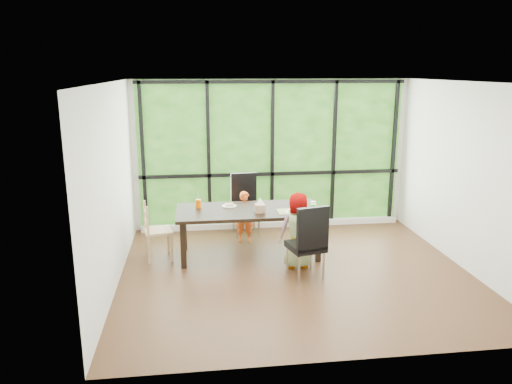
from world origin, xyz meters
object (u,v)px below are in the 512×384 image
Objects in this scene: chair_end_beech at (158,231)px; tissue_box at (260,208)px; child_older at (298,230)px; chair_window_leather at (246,205)px; white_mug at (313,204)px; chair_interior_leather at (306,241)px; child_toddler at (245,217)px; plate_near at (292,212)px; plate_far at (229,206)px; dining_table at (249,232)px; green_cup at (313,208)px; orange_cup at (198,204)px.

chair_end_beech is 1.61m from tissue_box.
chair_end_beech is 2.15m from child_older.
chair_window_leather is 1.66m from child_older.
white_mug is at bearing -123.17° from child_older.
chair_interior_leather is 1.71m from child_toddler.
chair_end_beech reaches higher than plate_near.
child_toddler is at bearing -61.78° from child_older.
child_toddler is 0.58m from plate_far.
dining_table is 1.00m from chair_window_leather.
green_cup is 1.59× the size of white_mug.
chair_window_leather is 1.20m from tissue_box.
chair_window_leather is 2.04m from chair_interior_leather.
orange_cup is (-1.47, 1.14, 0.28)m from chair_interior_leather.
child_older reaches higher than child_toddler.
chair_end_beech is at bearing -17.25° from child_older.
tissue_box is at bearing -166.53° from white_mug.
plate_near is (2.04, -0.27, 0.31)m from chair_end_beech.
plate_near is at bearing -99.10° from chair_interior_leather.
green_cup is (0.31, -0.04, 0.06)m from plate_near.
chair_end_beech is 6.14× the size of tissue_box.
white_mug is (0.09, 0.32, -0.02)m from green_cup.
chair_window_leather is 5.04× the size of plate_near.
tissue_box is at bearing -75.89° from child_toddler.
plate_near is at bearing -49.75° from child_toddler.
orange_cup is at bearing 164.54° from green_cup.
dining_table is 9.77× the size of plate_far.
green_cup is at bearing -105.15° from white_mug.
chair_end_beech is at bearing -152.23° from chair_window_leather.
plate_near is (0.92, -0.45, -0.00)m from plate_far.
green_cup is (0.95, -0.28, 0.44)m from dining_table.
dining_table is 0.52m from plate_far.
chair_end_beech is at bearing 172.53° from plate_near.
green_cup is at bearing -108.38° from chair_end_beech.
chair_interior_leather is 0.75m from plate_near.
dining_table is 1.98× the size of child_older.
chair_window_leather is at bearing -70.08° from child_older.
child_older is (-0.03, 0.39, 0.02)m from chair_interior_leather.
plate_far is 0.59m from tissue_box.
green_cup is at bearing -8.10° from plate_near.
green_cup is (0.89, -1.27, 0.28)m from chair_window_leather.
white_mug reaches higher than dining_table.
child_older is 13.65× the size of white_mug.
chair_interior_leather is at bearing -54.98° from tissue_box.
child_older is at bearing -40.51° from dining_table.
green_cup is at bearing -136.87° from child_older.
tissue_box reaches higher than dining_table.
plate_near is (-0.02, 0.32, 0.19)m from child_older.
tissue_box is at bearing -41.31° from plate_far.
dining_table is 1.08m from green_cup.
child_toddler is at bearing -79.54° from chair_interior_leather.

